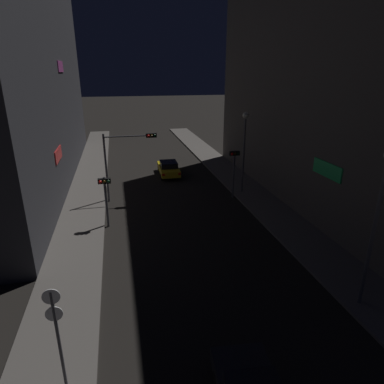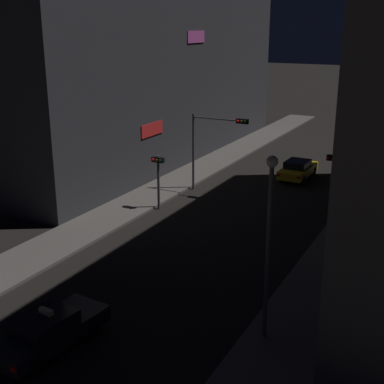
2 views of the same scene
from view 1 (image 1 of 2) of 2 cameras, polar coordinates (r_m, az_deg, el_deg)
name	(u,v)px [view 1 (image 1 of 2)]	position (r m, az deg, el deg)	size (l,w,h in m)	color
sidewalk_left	(86,200)	(27.93, -17.67, -1.25)	(3.11, 65.02, 0.15)	#5B5651
sidewalk_right	(245,187)	(29.76, 9.03, 0.77)	(3.11, 65.02, 0.15)	#5B5651
building_facade_left	(1,55)	(33.58, -29.91, 19.65)	(9.09, 34.08, 21.98)	#333338
building_facade_right	(366,45)	(29.16, 27.54, 21.40)	(11.69, 29.07, 23.03)	#514C47
far_car	(169,168)	(33.06, -4.04, 4.11)	(1.91, 4.49, 1.42)	yellow
traffic_light_overhead	(125,153)	(26.15, -11.36, 6.61)	(4.04, 0.42, 5.36)	#47474C
traffic_light_left_kerb	(105,191)	(22.03, -14.60, 0.09)	(0.80, 0.42, 3.44)	#47474C
traffic_light_right_kerb	(234,164)	(26.64, 7.21, 4.72)	(0.80, 0.42, 3.93)	#47474C
sign_pole_left	(57,331)	(11.56, -22.05, -21.22)	(0.51, 0.10, 3.74)	#47474C
street_lamp_near_block	(377,215)	(15.18, 29.05, -3.45)	(0.40, 0.40, 6.83)	#47474C
street_lamp_far_block	(244,138)	(27.28, 8.96, 9.11)	(0.51, 0.51, 6.60)	#47474C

